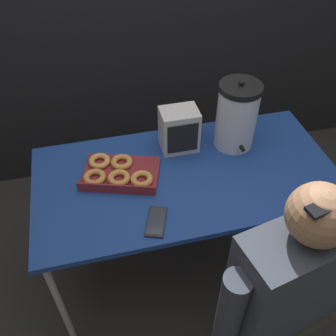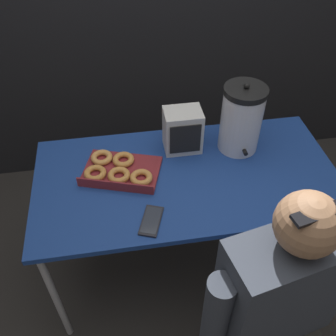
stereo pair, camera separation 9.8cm
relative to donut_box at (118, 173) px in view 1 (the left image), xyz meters
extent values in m
plane|color=#2D2B28|center=(0.32, -0.06, -0.78)|extent=(12.00, 12.00, 0.00)
cube|color=navy|center=(0.32, -0.06, -0.03)|extent=(1.43, 0.72, 0.03)
cylinder|color=#ADADB2|center=(-0.35, -0.38, -0.42)|extent=(0.03, 0.03, 0.74)
cylinder|color=#ADADB2|center=(0.99, -0.38, -0.42)|extent=(0.03, 0.03, 0.74)
cylinder|color=#ADADB2|center=(-0.35, 0.25, -0.42)|extent=(0.03, 0.03, 0.74)
cylinder|color=#ADADB2|center=(0.99, 0.25, -0.42)|extent=(0.03, 0.03, 0.74)
cube|color=maroon|center=(0.01, 0.00, -0.01)|extent=(0.41, 0.34, 0.02)
cube|color=maroon|center=(-0.02, -0.11, 0.01)|extent=(0.34, 0.12, 0.04)
torus|color=#C7853D|center=(-0.11, -0.01, 0.01)|extent=(0.15, 0.15, 0.03)
torus|color=#CA8841|center=(0.00, -0.04, 0.01)|extent=(0.12, 0.12, 0.03)
torus|color=#CC8A43|center=(0.10, -0.08, 0.01)|extent=(0.12, 0.12, 0.03)
torus|color=#D4924B|center=(-0.07, 0.09, 0.01)|extent=(0.14, 0.14, 0.03)
torus|color=#C98740|center=(0.03, 0.06, 0.01)|extent=(0.13, 0.13, 0.03)
cylinder|color=silver|center=(0.61, 0.10, 0.14)|extent=(0.20, 0.20, 0.31)
cylinder|color=black|center=(0.61, 0.10, 0.31)|extent=(0.20, 0.20, 0.03)
sphere|color=black|center=(0.61, 0.10, 0.33)|extent=(0.03, 0.03, 0.03)
cylinder|color=black|center=(0.61, 0.00, 0.04)|extent=(0.02, 0.05, 0.02)
cube|color=black|center=(0.12, -0.31, -0.02)|extent=(0.13, 0.18, 0.01)
cube|color=#2D333D|center=(0.12, -0.31, -0.01)|extent=(0.11, 0.15, 0.00)
cube|color=silver|center=(0.33, 0.14, 0.09)|extent=(0.18, 0.14, 0.22)
cube|color=black|center=(0.33, 0.07, 0.09)|extent=(0.15, 0.01, 0.16)
cube|color=#333842|center=(0.54, -0.69, -0.02)|extent=(0.48, 0.29, 0.55)
sphere|color=#8E6647|center=(0.54, -0.69, 0.35)|extent=(0.20, 0.20, 0.20)
cube|color=black|center=(0.54, -0.71, 0.43)|extent=(0.18, 0.08, 0.01)
cylinder|color=#333842|center=(0.29, -0.74, -0.05)|extent=(0.10, 0.10, 0.44)
camera|label=1|loc=(-0.07, -1.27, 1.23)|focal=40.00mm
camera|label=2|loc=(0.03, -1.29, 1.23)|focal=40.00mm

